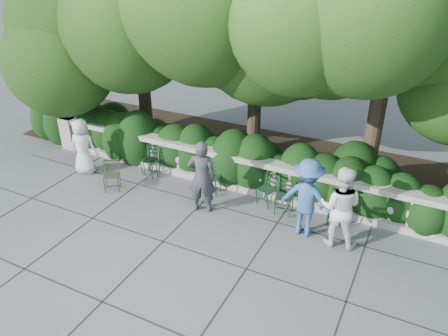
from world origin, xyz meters
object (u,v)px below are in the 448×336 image
at_px(chair_b, 148,177).
at_px(chair_weathered, 113,193).
at_px(chair_c, 210,195).
at_px(chair_d, 262,207).
at_px(person_casual_man, 340,207).
at_px(chair_f, 335,227).
at_px(chair_a, 152,176).
at_px(person_older_blue, 307,198).
at_px(person_woman_grey, 202,177).
at_px(chair_e, 282,216).
at_px(person_businessman, 83,147).

height_order(chair_b, chair_weathered, same).
bearing_deg(chair_c, chair_d, -1.91).
bearing_deg(person_casual_man, chair_b, -12.87).
distance_m(chair_c, chair_f, 3.25).
relative_size(chair_c, chair_d, 1.00).
bearing_deg(chair_a, chair_b, -157.19).
xyz_separation_m(chair_weathered, person_older_blue, (4.99, 0.56, 0.92)).
distance_m(chair_b, person_woman_grey, 2.48).
bearing_deg(chair_a, chair_f, -16.62).
bearing_deg(person_casual_man, person_older_blue, -10.73).
distance_m(chair_e, person_older_blue, 1.20).
height_order(chair_d, person_woman_grey, person_woman_grey).
relative_size(chair_e, chair_f, 1.00).
distance_m(chair_c, chair_weathered, 2.54).
height_order(chair_c, person_woman_grey, person_woman_grey).
xyz_separation_m(chair_b, chair_f, (5.25, -0.02, 0.00)).
relative_size(chair_b, person_casual_man, 0.45).
bearing_deg(chair_d, person_businessman, -155.03).
xyz_separation_m(chair_f, person_older_blue, (-0.58, -0.53, 0.92)).
xyz_separation_m(chair_weathered, person_casual_man, (5.71, 0.51, 0.93)).
height_order(chair_e, person_older_blue, person_older_blue).
bearing_deg(chair_a, person_woman_grey, -37.30).
bearing_deg(person_casual_man, chair_e, -24.49).
bearing_deg(chair_b, chair_d, 8.23).
relative_size(chair_a, person_businessman, 0.53).
distance_m(chair_a, chair_d, 3.36).
xyz_separation_m(chair_weathered, person_woman_grey, (2.49, 0.35, 0.92)).
distance_m(chair_f, chair_weathered, 5.67).
bearing_deg(chair_f, chair_e, 179.51).
distance_m(chair_f, person_woman_grey, 3.30).
relative_size(chair_c, person_casual_man, 0.45).
distance_m(chair_c, chair_d, 1.44).
xyz_separation_m(chair_a, chair_f, (5.17, -0.09, 0.00)).
bearing_deg(chair_b, person_businessman, -154.67).
xyz_separation_m(chair_b, person_casual_man, (5.40, -0.60, 0.93)).
distance_m(chair_a, chair_c, 1.93).
height_order(person_woman_grey, person_older_blue, person_older_blue).
relative_size(chair_f, person_woman_grey, 0.46).
relative_size(chair_a, person_older_blue, 0.46).
height_order(chair_b, chair_e, same).
relative_size(chair_a, chair_c, 1.00).
bearing_deg(person_older_blue, person_businessman, 1.44).
distance_m(chair_a, person_businessman, 2.05).
height_order(chair_b, person_woman_grey, person_woman_grey).
bearing_deg(chair_d, chair_b, -160.86).
height_order(chair_b, chair_d, same).
height_order(chair_d, person_casual_man, person_casual_man).
distance_m(chair_a, chair_e, 3.93).
distance_m(chair_b, chair_c, 2.01).
relative_size(chair_d, chair_f, 1.00).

